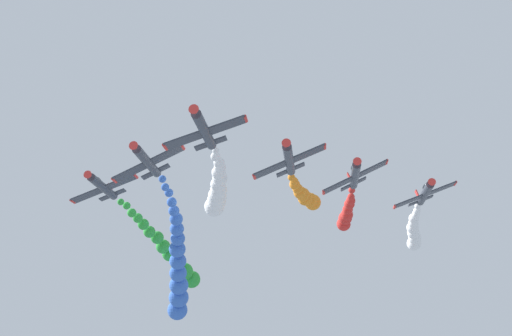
{
  "coord_description": "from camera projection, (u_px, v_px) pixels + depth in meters",
  "views": [
    {
      "loc": [
        -7.52,
        71.37,
        59.22
      ],
      "look_at": [
        0.0,
        0.0,
        82.98
      ],
      "focal_mm": 42.44,
      "sensor_mm": 36.0,
      "label": 1
    }
  ],
  "objects": [
    {
      "name": "airplane_left_inner",
      "position": [
        289.0,
        159.0,
        71.7
      ],
      "size": [
        8.97,
        10.35,
        4.0
      ],
      "rotation": [
        0.0,
        0.39,
        0.0
      ],
      "color": "#333842"
    },
    {
      "name": "airplane_left_outer",
      "position": [
        355.0,
        175.0,
        78.29
      ],
      "size": [
        8.81,
        10.35,
        4.37
      ],
      "rotation": [
        0.0,
        0.44,
        0.0
      ],
      "color": "#333842"
    },
    {
      "name": "smoke_trail_lead",
      "position": [
        217.0,
        193.0,
        82.92
      ],
      "size": [
        5.08,
        19.12,
        4.15
      ],
      "color": "white"
    },
    {
      "name": "airplane_lead",
      "position": [
        204.0,
        130.0,
        64.52
      ],
      "size": [
        9.18,
        10.35,
        3.47
      ],
      "rotation": [
        0.0,
        0.32,
        0.0
      ],
      "color": "#333842"
    },
    {
      "name": "airplane_right_outer",
      "position": [
        102.0,
        187.0,
        81.52
      ],
      "size": [
        9.05,
        10.35,
        3.78
      ],
      "rotation": [
        0.0,
        0.37,
        0.0
      ],
      "color": "#333842"
    },
    {
      "name": "smoke_trail_left_inner",
      "position": [
        306.0,
        197.0,
        88.12
      ],
      "size": [
        4.27,
        16.29,
        2.65
      ],
      "color": "orange"
    },
    {
      "name": "airplane_right_inner",
      "position": [
        147.0,
        161.0,
        72.81
      ],
      "size": [
        8.77,
        10.35,
        4.47
      ],
      "rotation": [
        0.0,
        0.45,
        0.0
      ],
      "color": "#333842"
    },
    {
      "name": "airplane_trailing",
      "position": [
        425.0,
        193.0,
        84.92
      ],
      "size": [
        9.09,
        10.35,
        3.66
      ],
      "rotation": [
        0.0,
        0.35,
        0.0
      ],
      "color": "#333842"
    },
    {
      "name": "smoke_trail_right_outer",
      "position": [
        173.0,
        258.0,
        104.84
      ],
      "size": [
        7.53,
        27.85,
        9.99
      ],
      "color": "green"
    },
    {
      "name": "smoke_trail_trailing",
      "position": [
        414.0,
        233.0,
        101.67
      ],
      "size": [
        3.27,
        17.24,
        4.43
      ],
      "color": "white"
    },
    {
      "name": "smoke_trail_right_inner",
      "position": [
        178.0,
        275.0,
        98.5
      ],
      "size": [
        6.49,
        31.89,
        16.49
      ],
      "color": "blue"
    },
    {
      "name": "smoke_trail_left_outer",
      "position": [
        346.0,
        215.0,
        95.63
      ],
      "size": [
        2.58,
        16.89,
        3.0
      ],
      "color": "red"
    }
  ]
}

